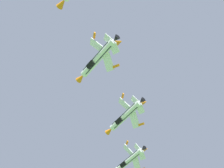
# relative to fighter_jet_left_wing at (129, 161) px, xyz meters

# --- Properties ---
(fighter_jet_left_wing) EXTENTS (14.98, 8.94, 8.11)m
(fighter_jet_left_wing) POSITION_rel_fighter_jet_left_wing_xyz_m (0.00, 0.00, 0.00)
(fighter_jet_left_wing) COLOR white
(fighter_jet_right_wing) EXTENTS (14.98, 9.10, 7.83)m
(fighter_jet_right_wing) POSITION_rel_fighter_jet_left_wing_xyz_m (8.13, -19.29, -1.62)
(fighter_jet_right_wing) COLOR white
(fighter_jet_left_outer) EXTENTS (14.98, 9.26, 7.50)m
(fighter_jet_left_outer) POSITION_rel_fighter_jet_left_wing_xyz_m (11.03, -40.03, -2.64)
(fighter_jet_left_outer) COLOR white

